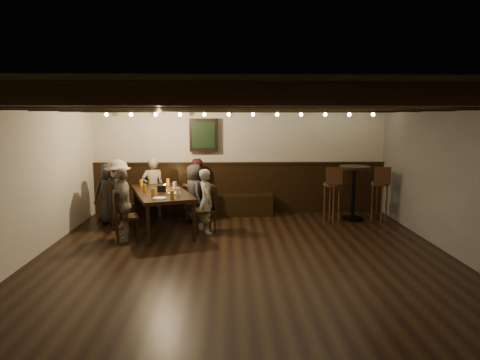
{
  "coord_description": "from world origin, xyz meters",
  "views": [
    {
      "loc": [
        -0.24,
        -6.02,
        2.16
      ],
      "look_at": [
        -0.06,
        1.3,
        1.06
      ],
      "focal_mm": 32.0,
      "sensor_mm": 36.0,
      "label": 1
    }
  ],
  "objects_px": {
    "person_left_near": "(119,194)",
    "chair_left_near": "(121,213)",
    "person_bench_right": "(196,188)",
    "chair_left_far": "(125,225)",
    "chair_right_near": "(193,209)",
    "person_right_far": "(206,201)",
    "dining_table": "(161,195)",
    "person_right_near": "(194,193)",
    "chair_right_far": "(205,218)",
    "person_left_far": "(123,204)",
    "person_bench_left": "(109,193)",
    "person_bench_centre": "(153,188)",
    "bar_stool_right": "(379,201)",
    "high_top_table": "(354,185)",
    "bar_stool_left": "(332,202)"
  },
  "relations": [
    {
      "from": "person_right_far",
      "to": "bar_stool_left",
      "type": "distance_m",
      "value": 2.63
    },
    {
      "from": "chair_left_far",
      "to": "bar_stool_right",
      "type": "distance_m",
      "value": 5.07
    },
    {
      "from": "person_bench_left",
      "to": "person_bench_centre",
      "type": "height_order",
      "value": "person_bench_centre"
    },
    {
      "from": "chair_left_near",
      "to": "person_bench_right",
      "type": "bearing_deg",
      "value": 105.52
    },
    {
      "from": "chair_right_far",
      "to": "high_top_table",
      "type": "height_order",
      "value": "high_top_table"
    },
    {
      "from": "chair_left_far",
      "to": "person_bench_centre",
      "type": "relative_size",
      "value": 0.67
    },
    {
      "from": "person_bench_left",
      "to": "person_left_near",
      "type": "xyz_separation_m",
      "value": [
        0.29,
        -0.38,
        0.05
      ]
    },
    {
      "from": "chair_left_near",
      "to": "bar_stool_right",
      "type": "relative_size",
      "value": 0.85
    },
    {
      "from": "chair_left_far",
      "to": "person_bench_right",
      "type": "xyz_separation_m",
      "value": [
        1.1,
        1.8,
        0.36
      ]
    },
    {
      "from": "chair_right_near",
      "to": "person_bench_centre",
      "type": "bearing_deg",
      "value": 50.15
    },
    {
      "from": "chair_right_far",
      "to": "person_right_near",
      "type": "xyz_separation_m",
      "value": [
        -0.26,
        0.86,
        0.33
      ]
    },
    {
      "from": "chair_right_far",
      "to": "person_right_near",
      "type": "height_order",
      "value": "person_right_near"
    },
    {
      "from": "chair_left_far",
      "to": "chair_right_near",
      "type": "relative_size",
      "value": 0.98
    },
    {
      "from": "person_left_near",
      "to": "person_right_far",
      "type": "distance_m",
      "value": 1.75
    },
    {
      "from": "chair_left_near",
      "to": "high_top_table",
      "type": "relative_size",
      "value": 0.86
    },
    {
      "from": "dining_table",
      "to": "chair_right_far",
      "type": "distance_m",
      "value": 0.95
    },
    {
      "from": "chair_right_near",
      "to": "person_bench_right",
      "type": "bearing_deg",
      "value": -21.94
    },
    {
      "from": "person_bench_right",
      "to": "person_bench_left",
      "type": "bearing_deg",
      "value": 0.0
    },
    {
      "from": "chair_left_far",
      "to": "chair_right_far",
      "type": "height_order",
      "value": "chair_right_far"
    },
    {
      "from": "person_bench_right",
      "to": "person_right_near",
      "type": "bearing_deg",
      "value": 71.57
    },
    {
      "from": "person_left_far",
      "to": "bar_stool_right",
      "type": "xyz_separation_m",
      "value": [
        4.94,
        1.25,
        -0.21
      ]
    },
    {
      "from": "chair_left_far",
      "to": "person_left_near",
      "type": "distance_m",
      "value": 0.99
    },
    {
      "from": "chair_left_far",
      "to": "person_right_far",
      "type": "relative_size",
      "value": 0.73
    },
    {
      "from": "person_bench_right",
      "to": "person_left_far",
      "type": "xyz_separation_m",
      "value": [
        -1.13,
        -1.81,
        0.01
      ]
    },
    {
      "from": "chair_right_near",
      "to": "person_left_far",
      "type": "bearing_deg",
      "value": 121.5
    },
    {
      "from": "person_left_near",
      "to": "high_top_table",
      "type": "distance_m",
      "value": 4.77
    },
    {
      "from": "person_left_near",
      "to": "high_top_table",
      "type": "xyz_separation_m",
      "value": [
        4.73,
        0.55,
        0.07
      ]
    },
    {
      "from": "chair_left_near",
      "to": "person_left_near",
      "type": "relative_size",
      "value": 0.73
    },
    {
      "from": "person_right_near",
      "to": "bar_stool_right",
      "type": "distance_m",
      "value": 3.81
    },
    {
      "from": "chair_right_near",
      "to": "person_left_near",
      "type": "height_order",
      "value": "person_left_near"
    },
    {
      "from": "person_bench_left",
      "to": "high_top_table",
      "type": "relative_size",
      "value": 1.09
    },
    {
      "from": "person_left_near",
      "to": "bar_stool_right",
      "type": "distance_m",
      "value": 5.25
    },
    {
      "from": "person_left_near",
      "to": "chair_left_near",
      "type": "bearing_deg",
      "value": 90.0
    },
    {
      "from": "bar_stool_right",
      "to": "person_left_far",
      "type": "bearing_deg",
      "value": -158.3
    },
    {
      "from": "person_bench_left",
      "to": "person_right_near",
      "type": "height_order",
      "value": "person_bench_left"
    },
    {
      "from": "dining_table",
      "to": "person_right_near",
      "type": "distance_m",
      "value": 0.88
    },
    {
      "from": "person_bench_centre",
      "to": "person_bench_right",
      "type": "height_order",
      "value": "person_bench_centre"
    },
    {
      "from": "person_bench_right",
      "to": "person_left_near",
      "type": "bearing_deg",
      "value": 15.26
    },
    {
      "from": "person_left_near",
      "to": "person_right_near",
      "type": "relative_size",
      "value": 1.12
    },
    {
      "from": "chair_left_far",
      "to": "person_bench_centre",
      "type": "height_order",
      "value": "person_bench_centre"
    },
    {
      "from": "person_bench_right",
      "to": "high_top_table",
      "type": "xyz_separation_m",
      "value": [
        3.31,
        -0.4,
        0.11
      ]
    },
    {
      "from": "dining_table",
      "to": "person_left_far",
      "type": "distance_m",
      "value": 0.88
    },
    {
      "from": "person_bench_left",
      "to": "bar_stool_left",
      "type": "xyz_separation_m",
      "value": [
        4.52,
        -0.03,
        -0.19
      ]
    },
    {
      "from": "person_bench_centre",
      "to": "person_right_near",
      "type": "xyz_separation_m",
      "value": [
        0.9,
        -0.33,
        -0.05
      ]
    },
    {
      "from": "chair_right_near",
      "to": "person_bench_right",
      "type": "xyz_separation_m",
      "value": [
        0.03,
        0.48,
        0.36
      ]
    },
    {
      "from": "chair_right_near",
      "to": "chair_left_near",
      "type": "bearing_deg",
      "value": 90.0
    },
    {
      "from": "dining_table",
      "to": "bar_stool_right",
      "type": "height_order",
      "value": "bar_stool_right"
    },
    {
      "from": "chair_right_near",
      "to": "person_right_far",
      "type": "height_order",
      "value": "person_right_far"
    },
    {
      "from": "person_bench_right",
      "to": "person_right_far",
      "type": "distance_m",
      "value": 1.36
    },
    {
      "from": "dining_table",
      "to": "person_right_near",
      "type": "relative_size",
      "value": 1.84
    }
  ]
}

